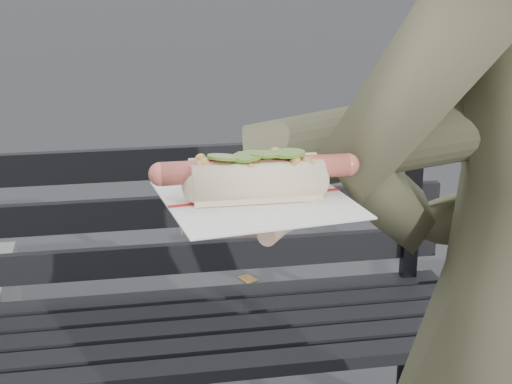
# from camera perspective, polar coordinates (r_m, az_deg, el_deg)

# --- Properties ---
(park_bench) EXTENTS (1.50, 0.44, 0.88)m
(park_bench) POSITION_cam_1_polar(r_m,az_deg,el_deg) (1.95, -6.91, -7.74)
(park_bench) COLOR black
(park_bench) RESTS_ON ground
(held_hotdog) EXTENTS (0.62, 0.30, 0.20)m
(held_hotdog) POSITION_cam_1_polar(r_m,az_deg,el_deg) (0.93, 11.05, 3.65)
(held_hotdog) COLOR #4B4932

